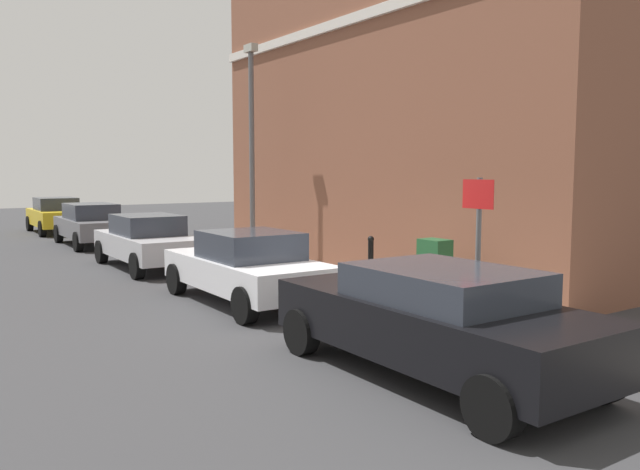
# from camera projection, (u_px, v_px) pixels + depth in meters

# --- Properties ---
(ground) EXTENTS (80.00, 80.00, 0.00)m
(ground) POSITION_uv_depth(u_px,v_px,m) (344.00, 325.00, 10.44)
(ground) COLOR #38383A
(sidewalk) EXTENTS (2.31, 30.00, 0.15)m
(sidewalk) POSITION_uv_depth(u_px,v_px,m) (270.00, 266.00, 16.51)
(sidewalk) COLOR gray
(sidewalk) RESTS_ON ground
(corner_building) EXTENTS (7.26, 12.34, 9.17)m
(corner_building) POSITION_uv_depth(u_px,v_px,m) (453.00, 96.00, 17.22)
(corner_building) COLOR brown
(corner_building) RESTS_ON ground
(car_black) EXTENTS (1.99, 4.52, 1.38)m
(car_black) POSITION_uv_depth(u_px,v_px,m) (435.00, 318.00, 7.78)
(car_black) COLOR black
(car_black) RESTS_ON ground
(car_white) EXTENTS (1.92, 4.24, 1.40)m
(car_white) POSITION_uv_depth(u_px,v_px,m) (247.00, 266.00, 12.17)
(car_white) COLOR silver
(car_white) RESTS_ON ground
(car_silver) EXTENTS (1.85, 4.29, 1.41)m
(car_silver) POSITION_uv_depth(u_px,v_px,m) (147.00, 241.00, 16.59)
(car_silver) COLOR #B7B7BC
(car_silver) RESTS_ON ground
(car_grey) EXTENTS (1.87, 4.23, 1.45)m
(car_grey) POSITION_uv_depth(u_px,v_px,m) (91.00, 224.00, 21.67)
(car_grey) COLOR slate
(car_grey) RESTS_ON ground
(car_yellow) EXTENTS (1.88, 4.12, 1.47)m
(car_yellow) POSITION_uv_depth(u_px,v_px,m) (56.00, 215.00, 26.14)
(car_yellow) COLOR gold
(car_yellow) RESTS_ON ground
(utility_cabinet) EXTENTS (0.46, 0.61, 1.15)m
(utility_cabinet) POSITION_uv_depth(u_px,v_px,m) (434.00, 273.00, 11.64)
(utility_cabinet) COLOR #1E4C28
(utility_cabinet) RESTS_ON sidewalk
(bollard_near_cabinet) EXTENTS (0.14, 0.14, 1.04)m
(bollard_near_cabinet) POSITION_uv_depth(u_px,v_px,m) (371.00, 259.00, 13.32)
(bollard_near_cabinet) COLOR black
(bollard_near_cabinet) RESTS_ON sidewalk
(bollard_far_kerb) EXTENTS (0.14, 0.14, 1.04)m
(bollard_far_kerb) POSITION_uv_depth(u_px,v_px,m) (295.00, 256.00, 13.76)
(bollard_far_kerb) COLOR black
(bollard_far_kerb) RESTS_ON sidewalk
(street_sign) EXTENTS (0.08, 0.60, 2.30)m
(street_sign) POSITION_uv_depth(u_px,v_px,m) (478.00, 230.00, 9.52)
(street_sign) COLOR #59595B
(street_sign) RESTS_ON sidewalk
(lamppost) EXTENTS (0.20, 0.44, 5.72)m
(lamppost) POSITION_uv_depth(u_px,v_px,m) (252.00, 143.00, 16.83)
(lamppost) COLOR #59595B
(lamppost) RESTS_ON sidewalk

